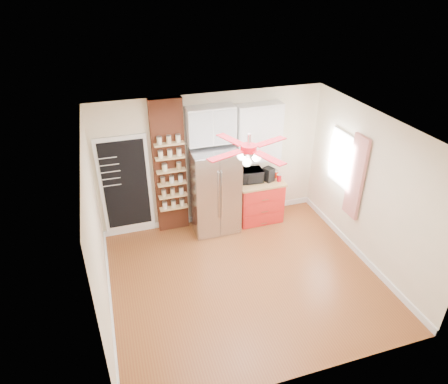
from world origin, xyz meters
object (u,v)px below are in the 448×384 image
object	(u,v)px
pantry_jar_oats	(165,167)
red_cabinet	(259,200)
toaster_oven	(251,176)
fridge	(215,190)
ceiling_fan	(249,149)
canister_left	(279,178)
coffee_maker	(269,174)

from	to	relation	value
pantry_jar_oats	red_cabinet	bearing A→B (deg)	-3.23
red_cabinet	toaster_oven	size ratio (longest dim) A/B	2.00
fridge	ceiling_fan	distance (m)	2.25
toaster_oven	canister_left	world-z (taller)	toaster_oven
canister_left	pantry_jar_oats	world-z (taller)	pantry_jar_oats
red_cabinet	toaster_oven	xyz separation A→B (m)	(-0.18, 0.05, 0.58)
coffee_maker	canister_left	bearing A→B (deg)	-45.51
fridge	pantry_jar_oats	size ratio (longest dim) A/B	13.63
ceiling_fan	canister_left	size ratio (longest dim) A/B	10.00
toaster_oven	red_cabinet	bearing A→B (deg)	-11.97
coffee_maker	ceiling_fan	bearing A→B (deg)	-145.69
ceiling_fan	pantry_jar_oats	world-z (taller)	ceiling_fan
pantry_jar_oats	canister_left	bearing A→B (deg)	-5.58
fridge	coffee_maker	distance (m)	1.15
red_cabinet	canister_left	distance (m)	0.65
ceiling_fan	fridge	bearing A→B (deg)	91.76
fridge	toaster_oven	distance (m)	0.81
pantry_jar_oats	toaster_oven	bearing A→B (deg)	-1.84
coffee_maker	canister_left	distance (m)	0.23
pantry_jar_oats	fridge	bearing A→B (deg)	-9.70
red_cabinet	canister_left	xyz separation A→B (m)	(0.37, -0.11, 0.52)
toaster_oven	fridge	bearing A→B (deg)	-168.86
coffee_maker	pantry_jar_oats	world-z (taller)	pantry_jar_oats
fridge	canister_left	distance (m)	1.34
fridge	pantry_jar_oats	world-z (taller)	fridge
canister_left	pantry_jar_oats	size ratio (longest dim) A/B	1.09
ceiling_fan	canister_left	bearing A→B (deg)	50.52
fridge	canister_left	bearing A→B (deg)	-2.72
red_cabinet	coffee_maker	world-z (taller)	coffee_maker
ceiling_fan	coffee_maker	xyz separation A→B (m)	(1.09, 1.65, -1.38)
red_cabinet	canister_left	size ratio (longest dim) A/B	6.72
toaster_oven	coffee_maker	size ratio (longest dim) A/B	1.65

